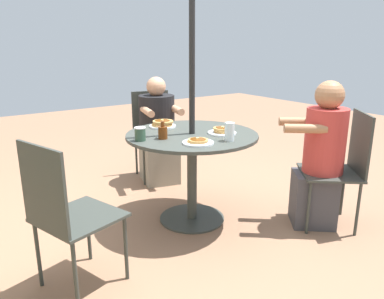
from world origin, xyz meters
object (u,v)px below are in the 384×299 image
diner_east (320,160)px  patio_chair_north (65,210)px  patio_table (192,151)px  pancake_plate_b (163,124)px  drinking_glass_a (229,132)px  coffee_cup (140,134)px  patio_chair_south (154,129)px  pancake_plate_c (222,131)px  syrup_bottle (163,132)px  pancake_plate_a (198,142)px  diner_south (158,135)px  patio_chair_east (343,163)px

diner_east → patio_chair_north: bearing=120.9°
patio_table → pancake_plate_b: (0.34, 0.07, 0.18)m
drinking_glass_a → coffee_cup: bearing=54.2°
patio_chair_south → pancake_plate_b: 0.94m
diner_east → patio_table: bearing=90.0°
pancake_plate_c → pancake_plate_b: bearing=28.1°
pancake_plate_c → syrup_bottle: syrup_bottle is taller
syrup_bottle → patio_chair_south: bearing=-26.3°
pancake_plate_a → patio_chair_south: bearing=-17.2°
patio_chair_north → diner_south: size_ratio=0.84×
patio_chair_east → coffee_cup: bearing=99.3°
patio_chair_north → drinking_glass_a: (0.01, -1.25, 0.29)m
patio_chair_east → pancake_plate_b: bearing=81.6°
patio_chair_east → pancake_plate_a: 1.21m
patio_chair_east → patio_table: bearing=90.0°
diner_south → syrup_bottle: (-1.00, 0.54, 0.30)m
patio_chair_south → pancake_plate_a: 1.54m
pancake_plate_a → pancake_plate_c: pancake_plate_c is taller
diner_east → drinking_glass_a: size_ratio=8.59×
diner_south → drinking_glass_a: (-1.35, 0.17, 0.32)m
diner_east → syrup_bottle: (0.65, 1.07, 0.25)m
syrup_bottle → pancake_plate_a: bearing=-153.6°
patio_chair_east → pancake_plate_a: size_ratio=4.11×
coffee_cup → patio_chair_east: bearing=-120.5°
patio_chair_east → pancake_plate_c: patio_chair_east is taller
diner_south → pancake_plate_b: diner_south is taller
patio_chair_north → patio_chair_south: same height
patio_chair_east → diner_east: bearing=90.0°
pancake_plate_c → diner_south: bearing=-3.2°
patio_chair_north → patio_chair_south: bearing=119.1°
diner_south → coffee_cup: 1.23m
patio_chair_east → patio_chair_south: bearing=57.6°
coffee_cup → syrup_bottle: bearing=-106.4°
diner_east → pancake_plate_c: bearing=89.3°
patio_chair_east → patio_chair_north: bearing=118.5°
patio_table → diner_east: 1.03m
pancake_plate_c → patio_chair_north: bearing=98.8°
patio_chair_north → pancake_plate_c: 1.39m
patio_chair_east → pancake_plate_a: bearing=105.2°
patio_table → drinking_glass_a: bearing=-165.3°
patio_chair_east → patio_chair_south: (1.95, 0.63, 0.00)m
patio_table → pancake_plate_c: bearing=-127.5°
pancake_plate_a → pancake_plate_b: (0.63, -0.08, 0.01)m
pancake_plate_a → coffee_cup: 0.44m
pancake_plate_b → diner_east: bearing=-139.3°
pancake_plate_b → syrup_bottle: size_ratio=1.70×
pancake_plate_a → drinking_glass_a: size_ratio=1.66×
diner_east → patio_chair_south: (1.83, 0.49, -0.02)m
patio_chair_south → coffee_cup: bearing=71.0°
patio_chair_south → syrup_bottle: (-1.18, 0.59, 0.27)m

